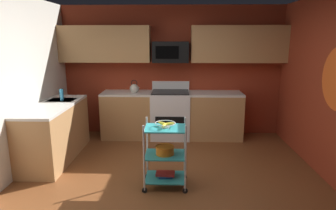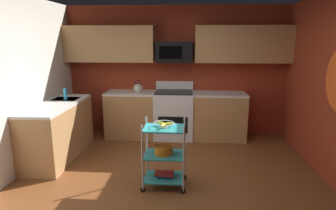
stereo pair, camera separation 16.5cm
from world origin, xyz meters
The scene contains 12 objects.
floor centered at (0.00, 0.00, -0.02)m, with size 4.40×4.80×0.04m, color brown.
wall_back centered at (0.00, 2.43, 1.30)m, with size 4.52×0.06×2.60m, color maroon.
counter_run centered at (-0.73, 1.66, 0.46)m, with size 3.58×2.28×0.92m.
oven_range centered at (-0.03, 2.10, 0.48)m, with size 0.76×0.65×1.10m.
upper_cabinets centered at (0.01, 2.23, 1.85)m, with size 4.40×0.33×0.70m.
microwave centered at (-0.03, 2.21, 1.70)m, with size 0.70×0.39×0.40m.
rolling_cart centered at (-0.05, 0.07, 0.45)m, with size 0.60×0.42×0.91m.
fruit_bowl centered at (-0.05, 0.07, 0.88)m, with size 0.27×0.27×0.07m.
mixing_bowl_large centered at (-0.06, 0.07, 0.52)m, with size 0.25×0.25×0.11m.
book_stack centered at (-0.05, 0.07, 0.17)m, with size 0.26×0.15×0.07m.
kettle centered at (-0.74, 2.10, 1.00)m, with size 0.21×0.18×0.26m.
dish_soap_bottle centered at (-1.87, 1.28, 1.02)m, with size 0.06×0.06×0.20m, color #2D8CBF.
Camera 2 is at (0.26, -3.59, 1.97)m, focal length 31.45 mm.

